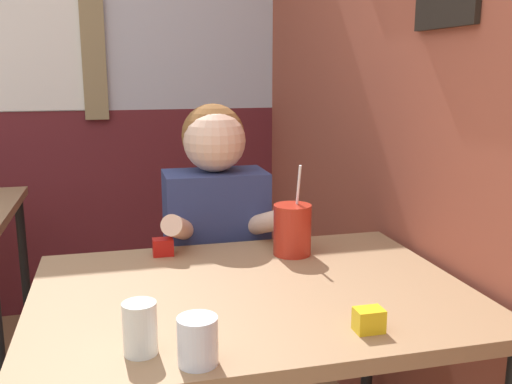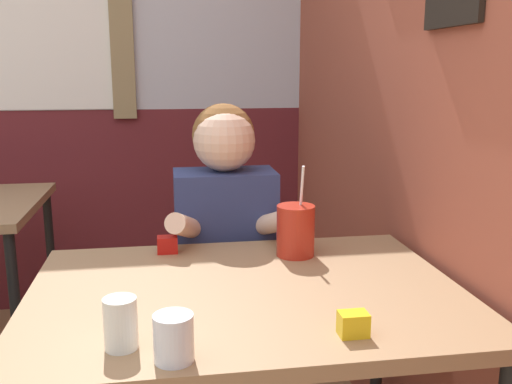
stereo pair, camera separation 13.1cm
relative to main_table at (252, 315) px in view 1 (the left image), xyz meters
name	(u,v)px [view 1 (the left image)]	position (x,y,z in m)	size (l,w,h in m)	color
brick_wall_right	(361,59)	(0.59, 0.71, 0.65)	(0.08, 4.22, 2.70)	#9E4C38
back_wall	(42,60)	(-0.65, 1.85, 0.65)	(5.41, 0.09, 2.70)	silver
main_table	(252,315)	(0.00, 0.00, 0.00)	(1.08, 0.79, 0.78)	#93704C
person_seated	(216,269)	(0.00, 0.54, -0.07)	(0.42, 0.41, 1.20)	navy
cocktail_pitcher	(292,230)	(0.18, 0.24, 0.15)	(0.11, 0.11, 0.27)	#B22819
glass_near_pitcher	(198,341)	(-0.19, -0.33, 0.12)	(0.08, 0.08, 0.09)	silver
glass_center	(140,328)	(-0.29, -0.27, 0.12)	(0.07, 0.07, 0.10)	silver
condiment_ketchup	(163,247)	(-0.19, 0.32, 0.09)	(0.06, 0.04, 0.05)	#B7140F
condiment_mustard	(369,320)	(0.18, -0.29, 0.09)	(0.06, 0.04, 0.05)	yellow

